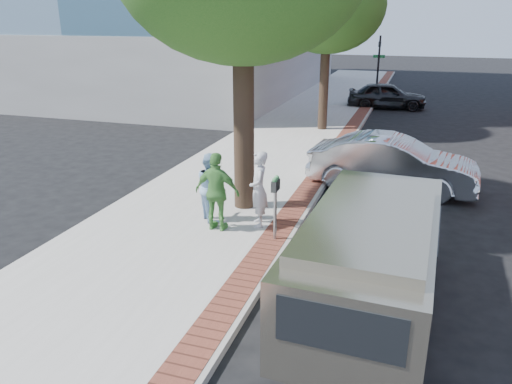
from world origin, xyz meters
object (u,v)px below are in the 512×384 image
at_px(person_green, 217,192).
at_px(van, 371,254).
at_px(person_gray, 259,189).
at_px(bg_car, 387,95).
at_px(person_officer, 211,187).
at_px(sedan_silver, 393,163).
at_px(parking_meter, 275,195).

bearing_deg(person_green, van, 152.95).
distance_m(person_gray, person_green, 0.99).
height_order(bg_car, van, van).
bearing_deg(person_gray, person_green, -77.66).
bearing_deg(person_officer, van, -164.67).
height_order(sedan_silver, van, van).
bearing_deg(person_green, sedan_silver, -125.36).
relative_size(parking_meter, bg_car, 0.35).
bearing_deg(sedan_silver, van, -174.43).
bearing_deg(person_gray, bg_car, 154.03).
relative_size(sedan_silver, van, 0.90).
xyz_separation_m(parking_meter, van, (2.26, -1.96, -0.14)).
distance_m(parking_meter, person_gray, 0.90).
relative_size(person_officer, person_green, 0.90).
bearing_deg(person_green, bg_car, -94.93).
bearing_deg(person_officer, sedan_silver, -86.02).
bearing_deg(person_officer, person_green, 173.35).
bearing_deg(van, person_green, 152.96).
xyz_separation_m(person_green, van, (3.68, -2.08, -0.01)).
distance_m(person_officer, sedan_silver, 5.76).
distance_m(parking_meter, bg_car, 18.98).
height_order(person_gray, van, person_gray).
height_order(person_gray, bg_car, person_gray).
bearing_deg(person_green, parking_meter, 177.62).
distance_m(sedan_silver, bg_car, 14.20).
bearing_deg(van, sedan_silver, 92.89).
distance_m(person_officer, bg_car, 18.49).
bearing_deg(sedan_silver, person_green, 147.35).
xyz_separation_m(bg_car, van, (1.27, -20.90, 0.34)).
distance_m(bg_car, van, 20.95).
xyz_separation_m(person_gray, person_green, (-0.82, -0.54, 0.02)).
bearing_deg(parking_meter, van, -40.89).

